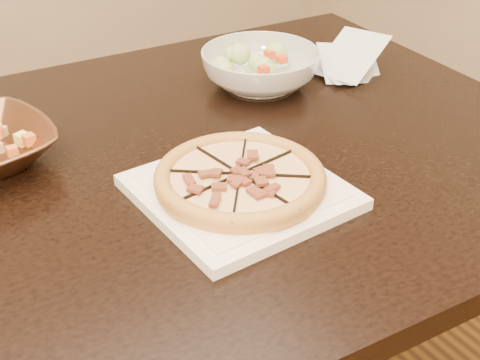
# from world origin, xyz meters

# --- Properties ---
(dining_table) EXTENTS (1.57, 1.05, 0.75)m
(dining_table) POSITION_xyz_m (-0.02, -0.19, 0.66)
(dining_table) COLOR black
(dining_table) RESTS_ON floor
(plate) EXTENTS (0.29, 0.29, 0.02)m
(plate) POSITION_xyz_m (0.09, -0.35, 0.76)
(plate) COLOR white
(plate) RESTS_ON dining_table
(pizza) EXTENTS (0.26, 0.26, 0.03)m
(pizza) POSITION_xyz_m (0.09, -0.35, 0.78)
(pizza) COLOR #C68D3F
(pizza) RESTS_ON plate
(salad_bowl) EXTENTS (0.30, 0.30, 0.07)m
(salad_bowl) POSITION_xyz_m (0.34, -0.03, 0.79)
(salad_bowl) COLOR silver
(salad_bowl) RESTS_ON dining_table
(salad) EXTENTS (0.09, 0.13, 0.04)m
(salad) POSITION_xyz_m (0.34, -0.03, 0.84)
(salad) COLOR #B4E37D
(salad) RESTS_ON salad_bowl
(cling_film) EXTENTS (0.18, 0.16, 0.05)m
(cling_film) POSITION_xyz_m (0.54, -0.08, 0.78)
(cling_film) COLOR silver
(cling_film) RESTS_ON dining_table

